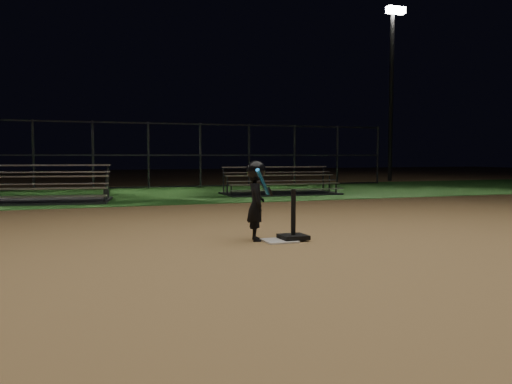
{
  "coord_description": "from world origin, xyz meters",
  "views": [
    {
      "loc": [
        -2.83,
        -6.9,
        1.24
      ],
      "look_at": [
        0.0,
        1.0,
        0.65
      ],
      "focal_mm": 36.65,
      "sensor_mm": 36.0,
      "label": 1
    }
  ],
  "objects_px": {
    "bleacher_left": "(29,195)",
    "light_pole_right": "(392,79)",
    "bleacher_right": "(280,189)",
    "batting_tee": "(293,230)",
    "home_plate": "(279,241)",
    "child_batter": "(256,198)"
  },
  "relations": [
    {
      "from": "bleacher_left",
      "to": "light_pole_right",
      "type": "distance_m",
      "value": 17.95
    },
    {
      "from": "bleacher_right",
      "to": "batting_tee",
      "type": "bearing_deg",
      "value": -108.84
    },
    {
      "from": "home_plate",
      "to": "bleacher_right",
      "type": "xyz_separation_m",
      "value": [
        3.48,
        8.43,
        0.17
      ]
    },
    {
      "from": "batting_tee",
      "to": "child_batter",
      "type": "xyz_separation_m",
      "value": [
        -0.52,
        0.17,
        0.47
      ]
    },
    {
      "from": "batting_tee",
      "to": "bleacher_right",
      "type": "relative_size",
      "value": 0.2
    },
    {
      "from": "light_pole_right",
      "to": "batting_tee",
      "type": "bearing_deg",
      "value": -128.28
    },
    {
      "from": "home_plate",
      "to": "batting_tee",
      "type": "height_order",
      "value": "batting_tee"
    },
    {
      "from": "child_batter",
      "to": "batting_tee",
      "type": "bearing_deg",
      "value": -96.79
    },
    {
      "from": "batting_tee",
      "to": "child_batter",
      "type": "relative_size",
      "value": 0.62
    },
    {
      "from": "bleacher_left",
      "to": "bleacher_right",
      "type": "bearing_deg",
      "value": 12.84
    },
    {
      "from": "home_plate",
      "to": "light_pole_right",
      "type": "height_order",
      "value": "light_pole_right"
    },
    {
      "from": "bleacher_left",
      "to": "batting_tee",
      "type": "bearing_deg",
      "value": -53.96
    },
    {
      "from": "bleacher_left",
      "to": "bleacher_right",
      "type": "relative_size",
      "value": 1.18
    },
    {
      "from": "child_batter",
      "to": "bleacher_right",
      "type": "height_order",
      "value": "child_batter"
    },
    {
      "from": "bleacher_left",
      "to": "light_pole_right",
      "type": "relative_size",
      "value": 0.52
    },
    {
      "from": "batting_tee",
      "to": "home_plate",
      "type": "bearing_deg",
      "value": -173.42
    },
    {
      "from": "child_batter",
      "to": "light_pole_right",
      "type": "bearing_deg",
      "value": -28.8
    },
    {
      "from": "bleacher_left",
      "to": "bleacher_right",
      "type": "height_order",
      "value": "bleacher_left"
    },
    {
      "from": "bleacher_left",
      "to": "light_pole_right",
      "type": "xyz_separation_m",
      "value": [
        15.83,
        7.02,
        4.74
      ]
    },
    {
      "from": "batting_tee",
      "to": "bleacher_left",
      "type": "xyz_separation_m",
      "value": [
        -4.06,
        7.9,
        0.05
      ]
    },
    {
      "from": "bleacher_right",
      "to": "child_batter",
      "type": "bearing_deg",
      "value": -112.26
    },
    {
      "from": "bleacher_right",
      "to": "home_plate",
      "type": "bearing_deg",
      "value": -110.12
    }
  ]
}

